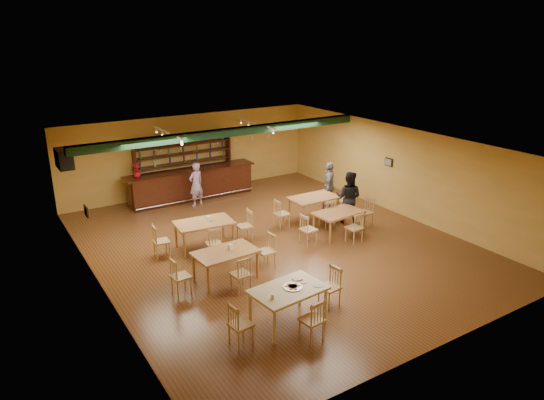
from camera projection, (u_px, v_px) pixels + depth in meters
floor at (274, 244)px, 14.74m from camera, size 12.00×12.00×0.00m
ceiling_beam at (228, 132)px, 16.04m from camera, size 10.00×0.30×0.25m
track_rail_left at (168, 133)px, 15.59m from camera, size 0.05×2.50×0.05m
track_rail_right at (256, 123)px, 17.20m from camera, size 0.05×2.50×0.05m
ac_unit at (65, 159)px, 14.92m from camera, size 0.34×0.70×0.48m
picture_left at (86, 211)px, 12.49m from camera, size 0.04×0.34×0.28m
picture_right at (389, 162)px, 17.07m from camera, size 0.04×0.34×0.28m
bar_counter at (192, 184)px, 18.48m from camera, size 4.92×0.85×1.13m
back_bar_hutch at (184, 165)px, 18.80m from camera, size 3.81×0.40×2.28m
poinsettia at (137, 170)px, 17.20m from camera, size 0.38×0.38×0.53m
dining_table_a at (205, 235)px, 14.35m from camera, size 1.71×1.13×0.81m
dining_table_b at (314, 208)px, 16.48m from camera, size 1.60×0.97×0.80m
dining_table_c at (226, 265)px, 12.54m from camera, size 1.61×1.01×0.78m
dining_table_d at (338, 223)px, 15.31m from camera, size 1.55×1.00×0.74m
near_table at (288, 306)px, 10.66m from camera, size 1.65×1.15×0.84m
pizza_tray at (293, 287)px, 10.58m from camera, size 0.53×0.53×0.01m
parmesan_shaker at (272, 296)px, 10.12m from camera, size 0.08×0.08×0.11m
napkin_stack at (297, 279)px, 10.89m from camera, size 0.22×0.17×0.03m
pizza_server at (298, 283)px, 10.70m from camera, size 0.33×0.19×0.00m
side_plate at (318, 285)px, 10.65m from camera, size 0.24×0.24×0.01m
patron_bar at (196, 184)px, 17.66m from camera, size 0.67×0.53×1.60m
patron_right_a at (349, 197)px, 16.08m from camera, size 1.03×1.07×1.74m
patron_right_b at (329, 186)px, 17.35m from camera, size 0.98×1.00×1.69m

